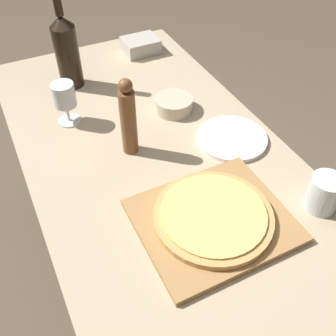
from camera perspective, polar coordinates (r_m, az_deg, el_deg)
The scene contains 11 objects.
ground_plane at distance 1.79m, azimuth -1.27°, elevation -15.15°, with size 12.00×12.00×0.00m, color brown.
dining_table at distance 1.29m, azimuth -1.71°, elevation -0.86°, with size 0.78×1.52×0.72m.
cutting_board at distance 1.03m, azimuth 6.50°, elevation -7.58°, with size 0.38×0.33×0.02m.
pizza at distance 1.02m, azimuth 6.59°, elevation -6.87°, with size 0.31×0.31×0.02m.
wine_bottle at distance 1.50m, azimuth -14.48°, elevation 16.14°, with size 0.09×0.09×0.34m.
pepper_mill at distance 1.16m, azimuth -5.80°, elevation 7.15°, with size 0.05×0.05×0.25m.
wine_glass at distance 1.33m, azimuth -14.83°, elevation 9.98°, with size 0.08×0.08×0.14m.
small_bowl at distance 1.38m, azimuth 0.87°, elevation 9.26°, with size 0.13×0.13×0.05m.
drinking_tumbler at distance 1.11m, azimuth 21.68°, elevation -3.42°, with size 0.09×0.09×0.10m.
dinner_plate at distance 1.28m, azimuth 9.27°, elevation 4.29°, with size 0.23×0.23×0.01m.
food_container at distance 1.74m, azimuth -4.00°, elevation 17.34°, with size 0.14×0.12×0.06m.
Camera 1 is at (-0.37, -0.83, 1.54)m, focal length 42.00 mm.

